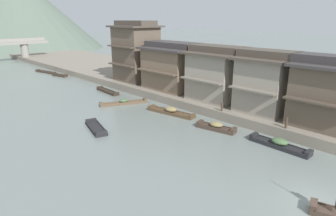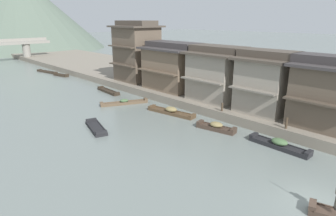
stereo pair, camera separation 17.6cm
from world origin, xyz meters
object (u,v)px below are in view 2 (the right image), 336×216
object	(u,v)px
boat_moored_nearest	(124,103)
boat_moored_far	(108,91)
mooring_post_dock_near	(286,123)
boat_midriver_drifting	(47,72)
house_waterfront_second	(266,82)
house_waterfront_tall	(217,74)
boat_midriver_upstream	(279,145)
house_waterfront_nearest	(333,94)
boat_moored_second	(216,127)
house_waterfront_far	(137,52)
mooring_post_dock_mid	(222,107)
boat_crossing_west	(96,128)
boat_moored_third	(61,75)
boat_upstream_distant	(171,112)
house_waterfront_narrow	(173,66)

from	to	relation	value
boat_moored_nearest	boat_moored_far	xyz separation A→B (m)	(1.79, 6.44, -0.06)
boat_moored_nearest	mooring_post_dock_near	distance (m)	18.69
boat_midriver_drifting	house_waterfront_second	bearing A→B (deg)	-82.81
house_waterfront_tall	mooring_post_dock_near	world-z (taller)	house_waterfront_tall
boat_midriver_drifting	boat_midriver_upstream	distance (m)	46.89
house_waterfront_nearest	house_waterfront_tall	size ratio (longest dim) A/B	1.08
boat_moored_second	house_waterfront_second	world-z (taller)	house_waterfront_second
house_waterfront_far	boat_midriver_upstream	bearing A→B (deg)	-101.85
house_waterfront_far	mooring_post_dock_mid	xyz separation A→B (m)	(-3.23, -18.23, -3.87)
house_waterfront_nearest	house_waterfront_far	world-z (taller)	house_waterfront_far
house_waterfront_nearest	house_waterfront_second	distance (m)	6.18
boat_crossing_west	mooring_post_dock_mid	world-z (taller)	mooring_post_dock_mid
boat_midriver_upstream	boat_moored_second	bearing A→B (deg)	95.43
boat_moored_nearest	boat_moored_far	bearing A→B (deg)	74.44
boat_moored_third	boat_moored_far	xyz separation A→B (m)	(-0.29, -16.22, -0.03)
mooring_post_dock_near	mooring_post_dock_mid	bearing A→B (deg)	90.00
house_waterfront_tall	mooring_post_dock_near	distance (m)	10.80
boat_moored_far	boat_crossing_west	distance (m)	14.36
boat_crossing_west	house_waterfront_second	xyz separation A→B (m)	(13.78, -9.30, 3.80)
boat_upstream_distant	boat_midriver_drifting	bearing A→B (deg)	89.88
boat_moored_third	boat_moored_far	distance (m)	16.22
boat_upstream_distant	house_waterfront_second	bearing A→B (deg)	-55.25
boat_upstream_distant	mooring_post_dock_mid	size ratio (longest dim) A/B	6.82
boat_crossing_west	mooring_post_dock_mid	xyz separation A→B (m)	(10.76, -6.40, 1.21)
boat_moored_second	mooring_post_dock_near	distance (m)	6.07
house_waterfront_tall	boat_moored_nearest	bearing A→B (deg)	131.37
boat_crossing_west	house_waterfront_nearest	distance (m)	20.96
boat_moored_far	mooring_post_dock_mid	size ratio (longest dim) A/B	5.89
boat_midriver_drifting	house_waterfront_second	xyz separation A→B (m)	(5.36, -42.52, 3.84)
boat_moored_third	house_waterfront_far	distance (m)	17.49
boat_moored_second	house_waterfront_far	distance (m)	21.08
house_waterfront_narrow	boat_moored_second	bearing A→B (deg)	-116.78
house_waterfront_second	boat_moored_second	bearing A→B (deg)	165.20
house_waterfront_nearest	house_waterfront_second	xyz separation A→B (m)	(0.16, 6.17, 0.01)
boat_midriver_upstream	house_waterfront_second	world-z (taller)	house_waterfront_second
boat_moored_far	house_waterfront_nearest	size ratio (longest dim) A/B	0.74
boat_crossing_west	house_waterfront_second	bearing A→B (deg)	-34.01
boat_moored_nearest	boat_midriver_drifting	xyz separation A→B (m)	(1.66, 28.13, -0.09)
house_waterfront_nearest	boat_moored_nearest	bearing A→B (deg)	108.45
boat_midriver_upstream	house_waterfront_nearest	world-z (taller)	house_waterfront_nearest
boat_moored_nearest	boat_moored_third	world-z (taller)	boat_moored_nearest
house_waterfront_tall	house_waterfront_second	bearing A→B (deg)	-92.09
boat_moored_nearest	house_waterfront_far	distance (m)	11.09
boat_moored_third	mooring_post_dock_mid	size ratio (longest dim) A/B	4.12
boat_midriver_upstream	house_waterfront_second	bearing A→B (deg)	40.38
boat_midriver_drifting	house_waterfront_narrow	size ratio (longest dim) A/B	0.70
boat_moored_far	mooring_post_dock_near	distance (m)	24.79
boat_upstream_distant	mooring_post_dock_near	bearing A→B (deg)	-78.27
boat_moored_second	house_waterfront_tall	size ratio (longest dim) A/B	0.61
boat_moored_nearest	house_waterfront_narrow	world-z (taller)	house_waterfront_narrow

